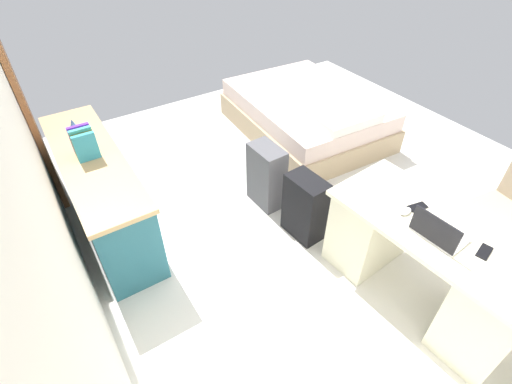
{
  "coord_description": "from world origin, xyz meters",
  "views": [
    {
      "loc": [
        -2.07,
        1.85,
        2.5
      ],
      "look_at": [
        -0.18,
        0.63,
        0.6
      ],
      "focal_mm": 26.52,
      "sensor_mm": 36.0,
      "label": 1
    }
  ],
  "objects": [
    {
      "name": "wall_back",
      "position": [
        0.0,
        2.0,
        1.3
      ],
      "size": [
        4.43,
        0.1,
        2.6
      ],
      "primitive_type": "cube",
      "color": "white",
      "rests_on": "ground_plane"
    },
    {
      "name": "desk",
      "position": [
        -1.26,
        -0.11,
        0.38
      ],
      "size": [
        1.48,
        0.76,
        0.73
      ],
      "color": "beige",
      "rests_on": "ground_plane"
    },
    {
      "name": "cell_phone_near_laptop",
      "position": [
        -1.54,
        -0.15,
        0.73
      ],
      "size": [
        0.1,
        0.15,
        0.01
      ],
      "primitive_type": "cube",
      "rotation": [
        0.0,
        0.0,
        0.25
      ],
      "color": "black",
      "rests_on": "desk"
    },
    {
      "name": "door_wooden",
      "position": [
        1.67,
        1.92,
        1.02
      ],
      "size": [
        0.88,
        0.05,
        2.04
      ],
      "primitive_type": "cube",
      "color": "brown",
      "rests_on": "ground_plane"
    },
    {
      "name": "cell_phone_by_mouse",
      "position": [
        -1.05,
        -0.14,
        0.73
      ],
      "size": [
        0.09,
        0.15,
        0.01
      ],
      "primitive_type": "cube",
      "rotation": [
        0.0,
        0.0,
        -0.2
      ],
      "color": "black",
      "rests_on": "desk"
    },
    {
      "name": "computer_mouse",
      "position": [
        -1.04,
        -0.02,
        0.74
      ],
      "size": [
        0.07,
        0.1,
        0.03
      ],
      "primitive_type": "ellipsoid",
      "rotation": [
        0.0,
        0.0,
        0.07
      ],
      "color": "white",
      "rests_on": "desk"
    },
    {
      "name": "suitcase_spare_grey",
      "position": [
        0.25,
        0.24,
        0.31
      ],
      "size": [
        0.37,
        0.23,
        0.63
      ],
      "primitive_type": "cube",
      "rotation": [
        0.0,
        0.0,
        0.04
      ],
      "color": "#4C4C51",
      "rests_on": "ground_plane"
    },
    {
      "name": "suitcase_black",
      "position": [
        -0.29,
        0.2,
        0.3
      ],
      "size": [
        0.37,
        0.24,
        0.6
      ],
      "primitive_type": "cube",
      "rotation": [
        0.0,
        0.0,
        0.07
      ],
      "color": "black",
      "rests_on": "ground_plane"
    },
    {
      "name": "laptop",
      "position": [
        -1.3,
        -0.0,
        0.77
      ],
      "size": [
        0.33,
        0.24,
        0.21
      ],
      "color": "#B7B7BC",
      "rests_on": "desk"
    },
    {
      "name": "figurine_small",
      "position": [
        1.26,
        1.62,
        0.81
      ],
      "size": [
        0.08,
        0.08,
        0.11
      ],
      "primitive_type": "cone",
      "color": "#4C7FBF",
      "rests_on": "credenza"
    },
    {
      "name": "office_chair",
      "position": [
        -1.34,
        -0.97,
        0.42
      ],
      "size": [
        0.52,
        0.52,
        0.94
      ],
      "color": "black",
      "rests_on": "ground_plane"
    },
    {
      "name": "ground_plane",
      "position": [
        0.0,
        0.0,
        0.0
      ],
      "size": [
        5.43,
        5.43,
        0.0
      ],
      "primitive_type": "plane",
      "color": "silver"
    },
    {
      "name": "credenza",
      "position": [
        0.78,
        1.62,
        0.38
      ],
      "size": [
        1.8,
        0.48,
        0.75
      ],
      "color": "#235B6B",
      "rests_on": "ground_plane"
    },
    {
      "name": "book_row",
      "position": [
        0.8,
        1.62,
        0.86
      ],
      "size": [
        0.2,
        0.17,
        0.24
      ],
      "color": "teal",
      "rests_on": "credenza"
    },
    {
      "name": "bed",
      "position": [
        1.08,
        -0.91,
        0.24
      ],
      "size": [
        1.98,
        1.51,
        0.58
      ],
      "color": "tan",
      "rests_on": "ground_plane"
    }
  ]
}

